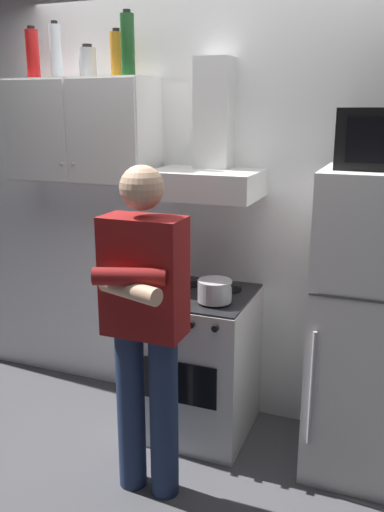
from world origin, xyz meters
TOP-DOWN VIEW (x-y plane):
  - ground_plane at (0.00, 0.00)m, footprint 7.00×7.00m
  - back_wall_tiled at (0.00, 0.60)m, footprint 4.80×0.10m
  - upper_cabinet at (-0.85, 0.37)m, footprint 0.90×0.37m
  - stove_oven at (-0.05, 0.25)m, footprint 0.60×0.62m
  - range_hood at (-0.05, 0.38)m, footprint 0.60×0.44m
  - refrigerator at (0.90, 0.25)m, footprint 0.60×0.62m
  - person_standing at (-0.10, -0.36)m, footprint 0.38×0.33m
  - cooking_pot at (0.08, 0.13)m, footprint 0.29×0.19m
  - bottle_liquor_amber at (-0.62, 0.42)m, footprint 0.07×0.07m
  - bottle_soda_red at (-1.15, 0.35)m, footprint 0.08×0.08m
  - bottle_vodka_clear at (-1.02, 0.39)m, footprint 0.07×0.07m
  - bottle_canister_steel at (-0.82, 0.42)m, footprint 0.10×0.10m
  - bottle_wine_green at (-0.52, 0.35)m, footprint 0.08×0.08m

SIDE VIEW (x-z plane):
  - ground_plane at x=0.00m, z-range 0.00..0.00m
  - stove_oven at x=-0.05m, z-range 0.00..0.87m
  - refrigerator at x=0.90m, z-range 0.00..1.60m
  - person_standing at x=-0.10m, z-range 0.08..1.72m
  - cooking_pot at x=0.08m, z-range 0.87..0.99m
  - back_wall_tiled at x=0.00m, z-range 0.00..2.70m
  - range_hood at x=-0.05m, z-range 1.22..1.97m
  - upper_cabinet at x=-0.85m, z-range 1.45..2.05m
  - bottle_canister_steel at x=-0.82m, z-range 2.04..2.23m
  - bottle_liquor_amber at x=-0.62m, z-range 2.04..2.31m
  - bottle_soda_red at x=-1.15m, z-range 2.04..2.34m
  - bottle_vodka_clear at x=-1.02m, z-range 2.04..2.37m
  - bottle_wine_green at x=-0.52m, z-range 2.04..2.39m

